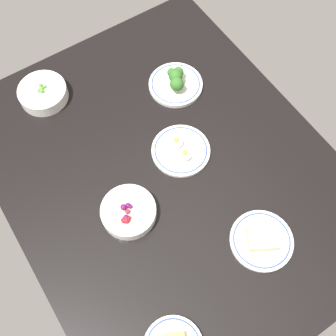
{
  "coord_description": "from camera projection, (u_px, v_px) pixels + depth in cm",
  "views": [
    {
      "loc": [
        53.2,
        -34.87,
        134.06
      ],
      "look_at": [
        0.0,
        0.0,
        6.0
      ],
      "focal_mm": 45.35,
      "sensor_mm": 36.0,
      "label": 1
    }
  ],
  "objects": [
    {
      "name": "dining_table",
      "position": [
        168.0,
        173.0,
        1.47
      ],
      "size": [
        135.25,
        106.64,
        4.0
      ],
      "primitive_type": "cube",
      "color": "black",
      "rests_on": "ground"
    },
    {
      "name": "bowl_peas",
      "position": [
        43.0,
        93.0,
        1.56
      ],
      "size": [
        17.91,
        17.91,
        6.21
      ],
      "color": "white",
      "rests_on": "dining_table"
    },
    {
      "name": "plate_sandwich",
      "position": [
        262.0,
        240.0,
        1.33
      ],
      "size": [
        20.02,
        20.02,
        4.39
      ],
      "color": "white",
      "rests_on": "dining_table"
    },
    {
      "name": "bowl_berries",
      "position": [
        128.0,
        212.0,
        1.36
      ],
      "size": [
        17.99,
        17.99,
        5.91
      ],
      "color": "white",
      "rests_on": "dining_table"
    },
    {
      "name": "plate_eggs",
      "position": [
        181.0,
        150.0,
        1.47
      ],
      "size": [
        20.46,
        20.46,
        4.77
      ],
      "color": "white",
      "rests_on": "dining_table"
    },
    {
      "name": "plate_broccoli",
      "position": [
        176.0,
        83.0,
        1.58
      ],
      "size": [
        20.29,
        20.29,
        8.5
      ],
      "color": "white",
      "rests_on": "dining_table"
    }
  ]
}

